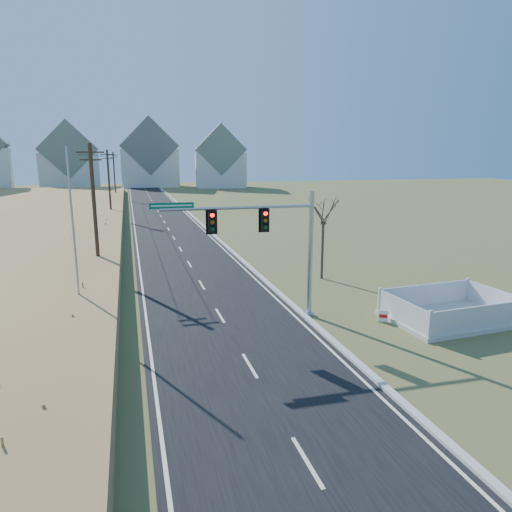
# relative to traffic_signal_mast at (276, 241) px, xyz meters

# --- Properties ---
(ground) EXTENTS (260.00, 260.00, 0.00)m
(ground) POSITION_rel_traffic_signal_mast_xyz_m (-2.67, -2.99, -4.04)
(ground) COLOR brown
(ground) RESTS_ON ground
(road) EXTENTS (8.00, 180.00, 0.06)m
(road) POSITION_rel_traffic_signal_mast_xyz_m (-2.67, 47.01, -4.01)
(road) COLOR black
(road) RESTS_ON ground
(curb) EXTENTS (0.30, 180.00, 0.18)m
(curb) POSITION_rel_traffic_signal_mast_xyz_m (1.48, 47.01, -3.95)
(curb) COLOR #B2AFA8
(curb) RESTS_ON ground
(utility_pole_near) EXTENTS (1.80, 0.26, 9.00)m
(utility_pole_near) POSITION_rel_traffic_signal_mast_xyz_m (-9.17, 12.01, 0.64)
(utility_pole_near) COLOR #422D1E
(utility_pole_near) RESTS_ON ground
(utility_pole_mid) EXTENTS (1.80, 0.26, 9.00)m
(utility_pole_mid) POSITION_rel_traffic_signal_mast_xyz_m (-9.17, 42.01, 0.64)
(utility_pole_mid) COLOR #422D1E
(utility_pole_mid) RESTS_ON ground
(utility_pole_far) EXTENTS (1.80, 0.26, 9.00)m
(utility_pole_far) POSITION_rel_traffic_signal_mast_xyz_m (-9.17, 72.01, 0.64)
(utility_pole_far) COLOR #422D1E
(utility_pole_far) RESTS_ON ground
(condo_nnw) EXTENTS (14.93, 11.17, 17.03)m
(condo_nnw) POSITION_rel_traffic_signal_mast_xyz_m (-20.67, 105.01, 2.90)
(condo_nnw) COLOR silver
(condo_nnw) RESTS_ON ground
(condo_n) EXTENTS (15.27, 10.20, 18.54)m
(condo_n) POSITION_rel_traffic_signal_mast_xyz_m (-0.67, 109.01, 3.57)
(condo_n) COLOR silver
(condo_n) RESTS_ON ground
(condo_ne) EXTENTS (14.12, 10.51, 16.52)m
(condo_ne) POSITION_rel_traffic_signal_mast_xyz_m (17.33, 101.01, 2.80)
(condo_ne) COLOR silver
(condo_ne) RESTS_ON ground
(traffic_signal_mast) EXTENTS (8.12, 0.55, 6.46)m
(traffic_signal_mast) POSITION_rel_traffic_signal_mast_xyz_m (0.00, 0.00, 0.00)
(traffic_signal_mast) COLOR #9EA0A5
(traffic_signal_mast) RESTS_ON ground
(fence_enclosure) EXTENTS (6.29, 4.50, 1.38)m
(fence_enclosure) POSITION_rel_traffic_signal_mast_xyz_m (8.40, -2.65, -3.76)
(fence_enclosure) COLOR #B7B5AD
(fence_enclosure) RESTS_ON ground
(open_sign) EXTENTS (0.46, 0.26, 0.60)m
(open_sign) POSITION_rel_traffic_signal_mast_xyz_m (5.03, -1.96, -3.72)
(open_sign) COLOR white
(open_sign) RESTS_ON ground
(flagpole) EXTENTS (0.39, 0.39, 8.60)m
(flagpole) POSITION_rel_traffic_signal_mast_xyz_m (-9.59, 2.69, -0.61)
(flagpole) COLOR #B7B5AD
(flagpole) RESTS_ON ground
(bare_tree) EXTENTS (2.21, 2.21, 5.85)m
(bare_tree) POSITION_rel_traffic_signal_mast_xyz_m (5.47, 6.63, 0.67)
(bare_tree) COLOR #4C3F33
(bare_tree) RESTS_ON ground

